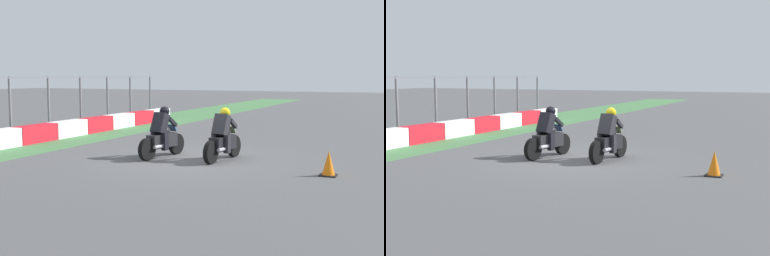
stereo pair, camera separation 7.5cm
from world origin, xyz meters
TOP-DOWN VIEW (x-y plane):
  - ground_plane at (0.00, 0.00)m, footprint 120.00×120.00m
  - grass_verge at (0.00, 6.66)m, footprint 72.00×3.93m
  - track_barrier at (-0.00, 6.63)m, footprint 21.96×0.60m
  - rider_lane_a at (0.33, -0.86)m, footprint 2.04×0.58m
  - rider_lane_b at (0.06, 0.96)m, footprint 2.03×0.61m
  - traffic_cone at (-0.66, -3.98)m, footprint 0.40×0.40m

SIDE VIEW (x-z plane):
  - ground_plane at x=0.00m, z-range 0.00..0.00m
  - grass_verge at x=0.00m, z-range 0.00..0.02m
  - traffic_cone at x=-0.66m, z-range -0.02..0.60m
  - track_barrier at x=0.00m, z-range 0.00..0.64m
  - rider_lane_a at x=0.33m, z-range -0.13..1.38m
  - rider_lane_b at x=0.06m, z-range -0.13..1.38m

